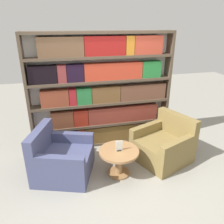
# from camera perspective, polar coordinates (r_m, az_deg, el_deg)

# --- Properties ---
(ground_plane) EXTENTS (14.00, 14.00, 0.00)m
(ground_plane) POSITION_cam_1_polar(r_m,az_deg,el_deg) (3.60, 2.41, -19.00)
(ground_plane) COLOR gray
(bookshelf) EXTENTS (2.78, 0.30, 2.24)m
(bookshelf) POSITION_cam_1_polar(r_m,az_deg,el_deg) (4.30, -2.40, 5.19)
(bookshelf) COLOR silver
(bookshelf) RESTS_ON ground_plane
(armchair_left) EXTENTS (1.10, 1.09, 0.82)m
(armchair_left) POSITION_cam_1_polar(r_m,az_deg,el_deg) (3.78, -13.08, -11.94)
(armchair_left) COLOR #42476B
(armchair_left) RESTS_ON ground_plane
(armchair_right) EXTENTS (1.13, 1.12, 0.82)m
(armchair_right) POSITION_cam_1_polar(r_m,az_deg,el_deg) (4.17, 13.33, -8.47)
(armchair_right) COLOR olive
(armchair_right) RESTS_ON ground_plane
(coffee_table) EXTENTS (0.65, 0.65, 0.46)m
(coffee_table) POSITION_cam_1_polar(r_m,az_deg,el_deg) (3.66, 1.82, -11.72)
(coffee_table) COLOR olive
(coffee_table) RESTS_ON ground_plane
(table_sign) EXTENTS (0.11, 0.06, 0.18)m
(table_sign) POSITION_cam_1_polar(r_m,az_deg,el_deg) (3.54, 1.86, -8.93)
(table_sign) COLOR black
(table_sign) RESTS_ON coffee_table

